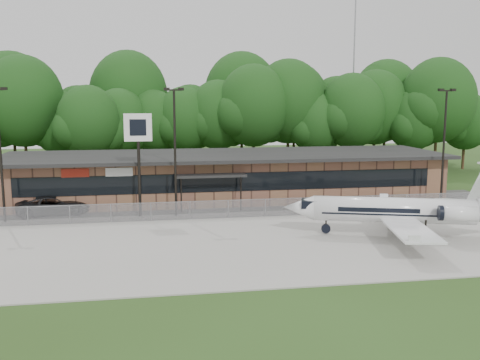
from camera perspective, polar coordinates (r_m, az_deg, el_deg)
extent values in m
plane|color=#283F16|center=(28.28, 5.31, -10.77)|extent=(160.00, 160.00, 0.00)
cube|color=#9E9B93|center=(35.70, 1.98, -6.51)|extent=(64.00, 18.00, 0.08)
cube|color=#383835|center=(46.72, -0.86, -2.87)|extent=(50.00, 9.00, 0.06)
cube|color=brown|center=(50.77, -1.65, 0.31)|extent=(40.00, 10.00, 4.00)
cube|color=black|center=(45.81, -0.77, -0.22)|extent=(36.00, 0.08, 1.60)
cube|color=black|center=(50.01, -1.58, 2.67)|extent=(41.00, 11.50, 0.30)
cube|color=black|center=(44.88, -3.18, 0.48)|extent=(6.00, 1.60, 0.20)
cube|color=#9E2113|center=(45.49, -17.17, 0.72)|extent=(2.20, 0.06, 0.70)
cube|color=silver|center=(45.16, -12.77, 0.84)|extent=(2.20, 0.06, 0.70)
cube|color=gray|center=(42.23, 0.07, -3.13)|extent=(46.00, 0.03, 1.50)
cube|color=gray|center=(42.08, 0.07, -2.13)|extent=(46.00, 0.04, 0.04)
cylinder|color=gray|center=(79.29, 12.00, 10.75)|extent=(0.20, 0.20, 25.00)
cylinder|color=black|center=(43.87, -24.16, 2.17)|extent=(0.18, 0.18, 10.00)
cube|color=black|center=(43.52, -23.88, 8.91)|extent=(0.45, 0.30, 0.22)
cylinder|color=black|center=(42.51, -6.94, 2.69)|extent=(0.18, 0.18, 10.00)
cube|color=black|center=(42.29, -7.06, 9.51)|extent=(1.20, 0.12, 0.12)
cube|color=black|center=(42.27, -7.82, 9.59)|extent=(0.45, 0.30, 0.22)
cube|color=black|center=(42.32, -6.31, 9.62)|extent=(0.45, 0.30, 0.22)
cylinder|color=black|center=(49.28, 20.89, 3.00)|extent=(0.18, 0.18, 10.00)
cube|color=black|center=(49.08, 21.21, 8.87)|extent=(1.20, 0.12, 0.12)
cube|color=black|center=(48.80, 20.65, 8.99)|extent=(0.45, 0.30, 0.22)
cube|color=black|center=(49.37, 21.77, 8.92)|extent=(0.45, 0.30, 0.22)
cylinder|color=white|center=(37.83, 16.03, -3.21)|extent=(10.73, 4.85, 1.71)
cone|color=white|center=(37.44, 6.24, -3.04)|extent=(2.56, 2.28, 1.71)
cube|color=white|center=(34.61, 17.70, -5.20)|extent=(4.18, 6.83, 0.13)
cube|color=white|center=(41.42, 16.05, -2.87)|extent=(4.18, 6.83, 0.13)
cylinder|color=white|center=(37.27, 22.21, -3.45)|extent=(2.54, 1.63, 0.96)
cylinder|color=white|center=(39.82, 21.27, -2.65)|extent=(2.54, 1.63, 0.96)
cube|color=black|center=(37.36, 7.40, -2.62)|extent=(1.41, 1.55, 0.54)
cube|color=black|center=(38.47, 18.79, -5.35)|extent=(1.59, 2.71, 0.75)
cylinder|color=black|center=(37.76, 9.14, -5.25)|extent=(0.81, 0.81, 0.24)
imported|color=#272829|center=(46.02, -19.30, -2.57)|extent=(6.16, 3.67, 1.60)
cylinder|color=black|center=(42.90, -10.72, 1.21)|extent=(0.24, 0.24, 7.85)
cube|color=silver|center=(42.60, -10.84, 5.53)|extent=(2.17, 0.32, 2.16)
cube|color=black|center=(42.48, -10.84, 5.52)|extent=(1.28, 0.08, 1.28)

